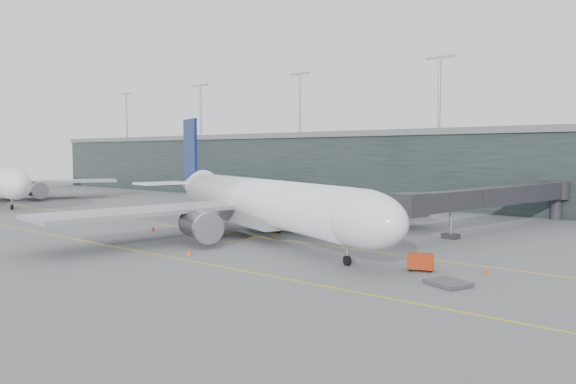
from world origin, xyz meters
The scene contains 17 objects.
ground centered at (0.00, 0.00, 0.00)m, with size 320.00×320.00×0.00m, color #57585C.
taxiline_a centered at (0.00, -4.00, 0.01)m, with size 160.00×0.25×0.02m, color gold.
taxiline_b centered at (0.00, -20.00, 0.01)m, with size 160.00×0.25×0.02m, color gold.
taxiline_lead_main centered at (5.00, 20.00, 0.01)m, with size 0.25×60.00×0.02m, color gold.
taxiline_lead_adj centered at (-75.00, 20.00, 0.01)m, with size 0.25×60.00×0.02m, color gold.
terminal centered at (0.00, 58.00, 7.62)m, with size 240.00×36.00×29.00m.
main_aircraft centered at (5.35, -4.52, 4.56)m, with size 55.63×51.40×16.26m.
jet_bridge centered at (25.51, 23.75, 4.63)m, with size 9.14×42.54×6.18m.
gse_cart centered at (30.26, -9.63, 0.87)m, with size 2.67×2.23×1.56m.
baggage_dolly centered at (34.54, -13.33, 0.19)m, with size 3.23×2.58×0.32m, color #3E3D43.
uld_a centered at (-5.45, 10.01, 0.94)m, with size 2.20×1.88×1.79m.
uld_b centered at (-3.45, 10.40, 1.08)m, with size 2.61×2.28×2.05m.
uld_c centered at (0.16, 10.18, 0.99)m, with size 2.13×1.72×1.89m.
cone_nose centered at (35.49, -7.50, 0.32)m, with size 0.41×0.41×0.65m, color #F2390D.
cone_wing_stbd centered at (8.32, -18.14, 0.37)m, with size 0.46×0.46×0.73m, color #FB5F0D.
cone_wing_port centered at (6.74, 10.83, 0.36)m, with size 0.45×0.45×0.71m, color orange.
cone_tail centered at (-9.38, -9.54, 0.38)m, with size 0.48×0.48×0.76m, color #E6430C.
Camera 1 is at (53.23, -55.80, 10.67)m, focal length 35.00 mm.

